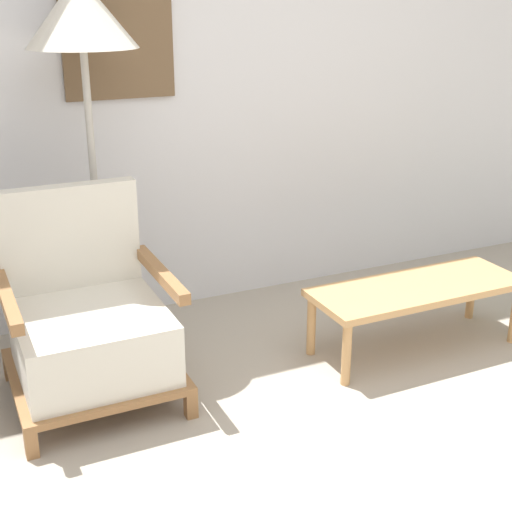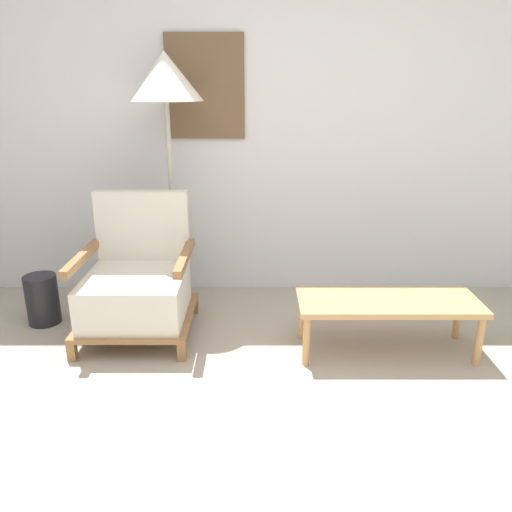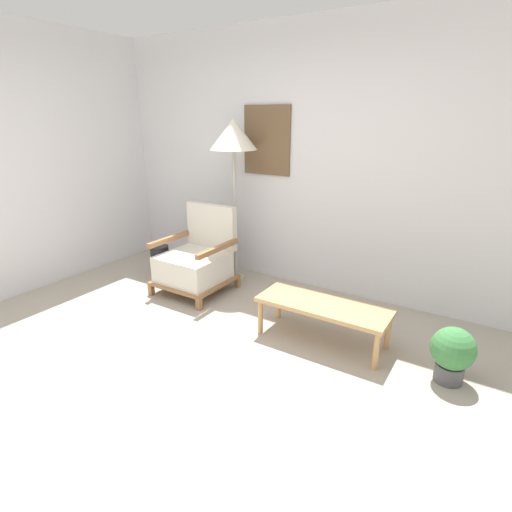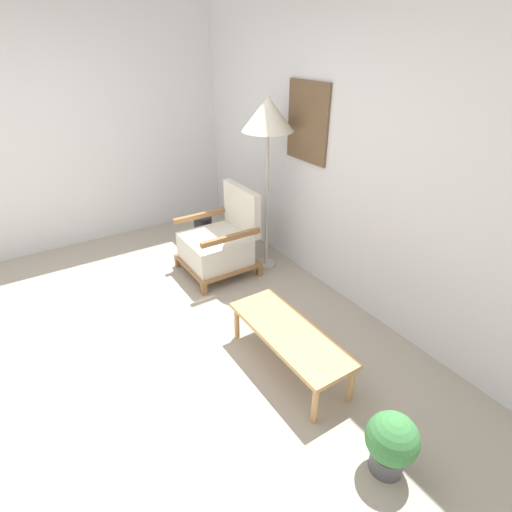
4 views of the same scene
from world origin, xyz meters
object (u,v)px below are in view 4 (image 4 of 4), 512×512
object	(u,v)px
potted_plant	(391,442)
coffee_table	(289,335)
armchair	(220,243)
floor_lamp	(268,118)
vase	(203,230)

from	to	relation	value
potted_plant	coffee_table	bearing A→B (deg)	179.06
armchair	potted_plant	xyz separation A→B (m)	(2.56, -0.27, -0.10)
floor_lamp	potted_plant	world-z (taller)	floor_lamp
floor_lamp	coffee_table	xyz separation A→B (m)	(1.39, -0.73, -1.28)
floor_lamp	vase	bearing A→B (deg)	-158.72
armchair	vase	bearing A→B (deg)	168.65
potted_plant	floor_lamp	bearing A→B (deg)	162.63
coffee_table	armchair	bearing A→B (deg)	170.89
armchair	vase	distance (m)	0.73
coffee_table	vase	world-z (taller)	same
coffee_table	potted_plant	bearing A→B (deg)	-0.94
armchair	floor_lamp	xyz separation A→B (m)	(0.17, 0.48, 1.25)
armchair	floor_lamp	world-z (taller)	floor_lamp
vase	potted_plant	bearing A→B (deg)	-7.13
potted_plant	armchair	bearing A→B (deg)	174.03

